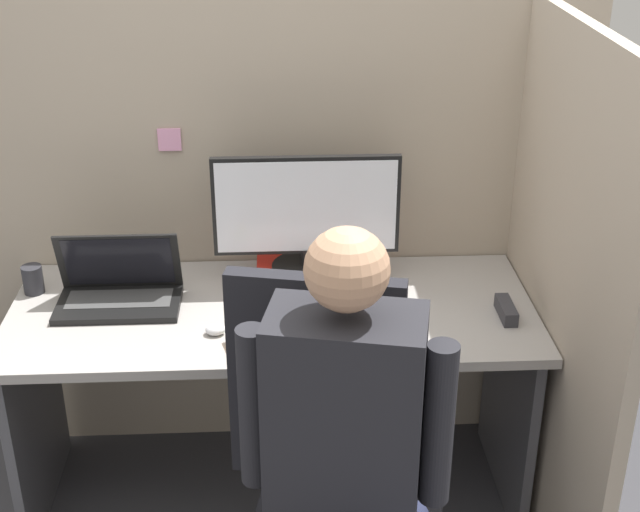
# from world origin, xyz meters

# --- Properties ---
(cubicle_panel_back) EXTENTS (2.08, 0.05, 1.57)m
(cubicle_panel_back) POSITION_xyz_m (-0.00, 0.68, 0.78)
(cubicle_panel_back) COLOR tan
(cubicle_panel_back) RESTS_ON ground
(cubicle_panel_right) EXTENTS (0.04, 1.29, 1.57)m
(cubicle_panel_right) POSITION_xyz_m (0.81, 0.26, 0.78)
(cubicle_panel_right) COLOR tan
(cubicle_panel_right) RESTS_ON ground
(desk) EXTENTS (1.58, 0.66, 0.70)m
(desk) POSITION_xyz_m (0.00, 0.33, 0.54)
(desk) COLOR #9E9993
(desk) RESTS_ON ground
(paper_box) EXTENTS (0.31, 0.25, 0.05)m
(paper_box) POSITION_xyz_m (0.11, 0.49, 0.73)
(paper_box) COLOR red
(paper_box) RESTS_ON desk
(monitor) EXTENTS (0.57, 0.22, 0.37)m
(monitor) POSITION_xyz_m (0.11, 0.49, 0.94)
(monitor) COLOR black
(monitor) RESTS_ON paper_box
(laptop) EXTENTS (0.37, 0.21, 0.22)m
(laptop) POSITION_xyz_m (-0.46, 0.38, 0.75)
(laptop) COLOR black
(laptop) RESTS_ON desk
(mouse) EXTENTS (0.06, 0.05, 0.03)m
(mouse) POSITION_xyz_m (-0.16, 0.18, 0.72)
(mouse) COLOR silver
(mouse) RESTS_ON desk
(stapler) EXTENTS (0.04, 0.14, 0.04)m
(stapler) POSITION_xyz_m (0.69, 0.24, 0.72)
(stapler) COLOR #2D2D33
(stapler) RESTS_ON desk
(carrot_toy) EXTENTS (0.05, 0.13, 0.05)m
(carrot_toy) POSITION_xyz_m (-0.10, 0.09, 0.73)
(carrot_toy) COLOR orange
(carrot_toy) RESTS_ON desk
(office_chair) EXTENTS (0.55, 0.60, 1.05)m
(office_chair) POSITION_xyz_m (0.14, -0.30, 0.54)
(office_chair) COLOR black
(office_chair) RESTS_ON ground
(person) EXTENTS (0.47, 0.50, 1.29)m
(person) POSITION_xyz_m (0.17, -0.47, 0.74)
(person) COLOR #282D4C
(person) RESTS_ON ground
(pen_cup) EXTENTS (0.06, 0.06, 0.09)m
(pen_cup) POSITION_xyz_m (-0.74, 0.47, 0.75)
(pen_cup) COLOR #28282D
(pen_cup) RESTS_ON desk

